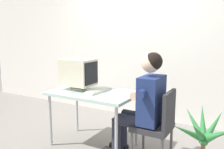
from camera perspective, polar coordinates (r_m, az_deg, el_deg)
ground_plane at (r=3.43m, az=-4.22°, el=-15.98°), size 12.00×12.00×0.00m
wall_back at (r=4.22m, az=9.80°, el=9.72°), size 8.00×0.10×3.00m
desk at (r=3.20m, az=-4.37°, el=-5.07°), size 1.11×0.69×0.73m
crt_monitor at (r=3.32m, az=-7.79°, el=0.50°), size 0.42×0.33×0.41m
keyboard at (r=3.17m, az=-3.23°, el=-3.79°), size 0.17×0.44×0.03m
office_chair at (r=2.87m, az=10.61°, el=-10.96°), size 0.41×0.41×0.86m
person_seated at (r=2.86m, az=7.32°, el=-6.30°), size 0.69×0.59×1.28m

